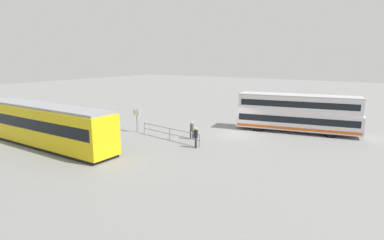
{
  "coord_description": "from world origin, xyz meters",
  "views": [
    {
      "loc": [
        -12.36,
        27.23,
        7.32
      ],
      "look_at": [
        2.73,
        4.2,
        1.79
      ],
      "focal_mm": 29.09,
      "sensor_mm": 36.0,
      "label": 1
    }
  ],
  "objects_px": {
    "double_decker_bus": "(297,113)",
    "info_sign": "(137,116)",
    "tram_yellow": "(45,125)",
    "pedestrian_crossing": "(196,136)",
    "pedestrian_near_railing": "(192,129)"
  },
  "relations": [
    {
      "from": "double_decker_bus",
      "to": "info_sign",
      "type": "xyz_separation_m",
      "value": [
        13.37,
        8.7,
        -0.29
      ]
    },
    {
      "from": "tram_yellow",
      "to": "pedestrian_crossing",
      "type": "relative_size",
      "value": 8.64
    },
    {
      "from": "tram_yellow",
      "to": "double_decker_bus",
      "type": "bearing_deg",
      "value": -134.44
    },
    {
      "from": "double_decker_bus",
      "to": "pedestrian_crossing",
      "type": "relative_size",
      "value": 6.88
    },
    {
      "from": "pedestrian_crossing",
      "to": "info_sign",
      "type": "relative_size",
      "value": 0.74
    },
    {
      "from": "pedestrian_near_railing",
      "to": "info_sign",
      "type": "distance_m",
      "value": 6.22
    },
    {
      "from": "tram_yellow",
      "to": "pedestrian_near_railing",
      "type": "height_order",
      "value": "tram_yellow"
    },
    {
      "from": "pedestrian_crossing",
      "to": "double_decker_bus",
      "type": "bearing_deg",
      "value": -117.98
    },
    {
      "from": "double_decker_bus",
      "to": "pedestrian_crossing",
      "type": "xyz_separation_m",
      "value": [
        5.41,
        10.19,
        -0.92
      ]
    },
    {
      "from": "tram_yellow",
      "to": "pedestrian_near_railing",
      "type": "bearing_deg",
      "value": -136.62
    },
    {
      "from": "tram_yellow",
      "to": "pedestrian_crossing",
      "type": "bearing_deg",
      "value": -149.46
    },
    {
      "from": "double_decker_bus",
      "to": "pedestrian_near_railing",
      "type": "relative_size",
      "value": 7.32
    },
    {
      "from": "pedestrian_crossing",
      "to": "info_sign",
      "type": "xyz_separation_m",
      "value": [
        7.96,
        -1.5,
        0.63
      ]
    },
    {
      "from": "pedestrian_near_railing",
      "to": "pedestrian_crossing",
      "type": "distance_m",
      "value": 2.81
    },
    {
      "from": "pedestrian_crossing",
      "to": "info_sign",
      "type": "bearing_deg",
      "value": -10.65
    }
  ]
}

